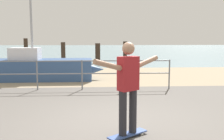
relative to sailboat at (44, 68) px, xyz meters
name	(u,v)px	position (x,y,z in m)	size (l,w,h in m)	color
beach_strip	(103,76)	(2.58, 1.20, -0.53)	(24.00, 6.00, 0.04)	tan
sea_surface	(99,50)	(2.58, 29.20, -0.53)	(72.00, 50.00, 0.04)	#75939E
railing_fence	(37,71)	(0.22, -2.20, 0.17)	(9.27, 0.05, 1.05)	slate
sailboat	(44,68)	(0.00, 0.00, 0.00)	(4.96, 1.46, 5.60)	#335184
skateboard	(128,134)	(2.84, -6.55, -0.46)	(0.77, 0.62, 0.08)	#334C8C
skateboarder	(128,83)	(2.84, -6.55, 0.49)	(1.24, 0.89, 1.65)	#26262B
groyne_post_0	(26,51)	(-2.81, 7.51, 0.37)	(0.29, 0.29, 1.79)	#332319
groyne_post_1	(63,52)	(-0.24, 8.05, 0.23)	(0.32, 0.32, 1.50)	#332319
groyne_post_2	(98,53)	(2.32, 7.46, 0.19)	(0.36, 0.36, 1.43)	#332319
groyne_post_3	(125,49)	(4.88, 12.68, 0.22)	(0.38, 0.38, 1.50)	#332319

